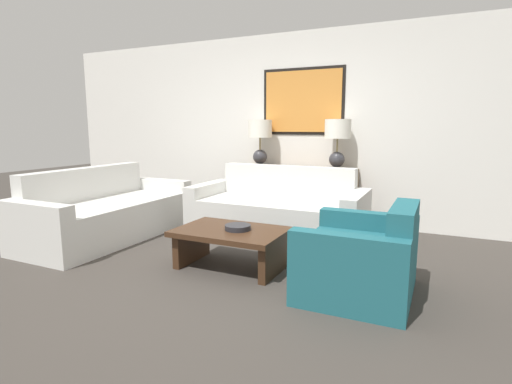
# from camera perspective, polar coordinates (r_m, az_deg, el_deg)

# --- Properties ---
(ground_plane) EXTENTS (20.00, 20.00, 0.00)m
(ground_plane) POSITION_cam_1_polar(r_m,az_deg,el_deg) (3.80, -5.65, -11.59)
(ground_plane) COLOR #3D3833
(back_wall) EXTENTS (8.33, 0.12, 2.65)m
(back_wall) POSITION_cam_1_polar(r_m,az_deg,el_deg) (5.79, 6.80, 9.04)
(back_wall) COLOR silver
(back_wall) RESTS_ON ground_plane
(console_table) EXTENTS (1.65, 0.38, 0.80)m
(console_table) POSITION_cam_1_polar(r_m,az_deg,el_deg) (5.62, 5.75, -0.51)
(console_table) COLOR brown
(console_table) RESTS_ON ground_plane
(table_lamp_left) EXTENTS (0.34, 0.34, 0.65)m
(table_lamp_left) POSITION_cam_1_polar(r_m,az_deg,el_deg) (5.75, 0.58, 8.02)
(table_lamp_left) COLOR #333338
(table_lamp_left) RESTS_ON console_table
(table_lamp_right) EXTENTS (0.34, 0.34, 0.65)m
(table_lamp_right) POSITION_cam_1_polar(r_m,az_deg,el_deg) (5.38, 11.56, 7.74)
(table_lamp_right) COLOR #333338
(table_lamp_right) RESTS_ON console_table
(couch_by_back_wall) EXTENTS (2.14, 0.95, 0.85)m
(couch_by_back_wall) POSITION_cam_1_polar(r_m,az_deg,el_deg) (5.01, 3.14, -2.93)
(couch_by_back_wall) COLOR silver
(couch_by_back_wall) RESTS_ON ground_plane
(couch_by_side) EXTENTS (0.95, 2.14, 0.85)m
(couch_by_side) POSITION_cam_1_polar(r_m,az_deg,el_deg) (5.24, -20.49, -2.98)
(couch_by_side) COLOR silver
(couch_by_side) RESTS_ON ground_plane
(coffee_table) EXTENTS (1.03, 0.70, 0.38)m
(coffee_table) POSITION_cam_1_polar(r_m,az_deg,el_deg) (3.87, -3.61, -6.84)
(coffee_table) COLOR #3D2616
(coffee_table) RESTS_ON ground_plane
(decorative_bowl) EXTENTS (0.25, 0.25, 0.05)m
(decorative_bowl) POSITION_cam_1_polar(r_m,az_deg,el_deg) (3.82, -2.62, -5.06)
(decorative_bowl) COLOR #232328
(decorative_bowl) RESTS_ON coffee_table
(armchair_near_back_wall) EXTENTS (0.86, 0.98, 0.76)m
(armchair_near_back_wall) POSITION_cam_1_polar(r_m,az_deg,el_deg) (3.39, 14.80, -9.46)
(armchair_near_back_wall) COLOR #1E5B66
(armchair_near_back_wall) RESTS_ON ground_plane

